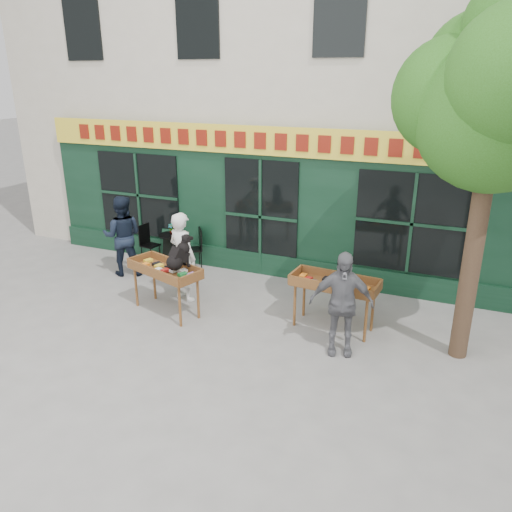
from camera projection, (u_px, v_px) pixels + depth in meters
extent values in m
plane|color=slate|center=(214.00, 316.00, 9.45)|extent=(80.00, 80.00, 0.00)
cube|color=beige|center=(315.00, 46.00, 12.92)|extent=(14.00, 7.00, 10.00)
cube|color=black|center=(263.00, 204.00, 10.99)|extent=(11.00, 0.16, 3.20)
cube|color=yellow|center=(261.00, 141.00, 10.41)|extent=(11.00, 0.06, 0.60)
cube|color=maroon|center=(260.00, 141.00, 10.37)|extent=(9.60, 0.03, 0.34)
cube|color=black|center=(261.00, 263.00, 11.37)|extent=(11.00, 0.10, 0.50)
cube|color=black|center=(261.00, 217.00, 10.99)|extent=(1.70, 0.05, 2.50)
cube|color=black|center=(139.00, 195.00, 12.09)|extent=(2.20, 0.05, 2.00)
cube|color=black|center=(412.00, 224.00, 9.76)|extent=(2.20, 0.05, 2.00)
cylinder|color=#382619|center=(473.00, 251.00, 7.52)|extent=(0.28, 0.28, 3.60)
sphere|color=#235012|center=(495.00, 113.00, 6.84)|extent=(2.20, 2.20, 2.20)
sphere|color=#235012|center=(451.00, 97.00, 7.16)|extent=(1.70, 1.70, 1.70)
sphere|color=#235012|center=(478.00, 67.00, 7.26)|extent=(1.60, 1.60, 1.60)
cylinder|color=brown|center=(136.00, 287.00, 9.72)|extent=(0.05, 0.05, 0.80)
cylinder|color=brown|center=(180.00, 306.00, 8.91)|extent=(0.05, 0.05, 0.80)
cylinder|color=brown|center=(154.00, 280.00, 10.03)|extent=(0.05, 0.05, 0.80)
cylinder|color=brown|center=(198.00, 298.00, 9.22)|extent=(0.05, 0.05, 0.80)
cube|color=brown|center=(165.00, 272.00, 9.33)|extent=(1.61, 1.03, 0.05)
cube|color=brown|center=(152.00, 273.00, 9.09)|extent=(1.44, 0.51, 0.18)
cube|color=brown|center=(177.00, 264.00, 9.50)|extent=(1.44, 0.51, 0.18)
cube|color=brown|center=(165.00, 269.00, 9.31)|extent=(1.36, 0.79, 0.06)
imported|color=silver|center=(183.00, 257.00, 9.86)|extent=(0.76, 0.62, 1.81)
cylinder|color=brown|center=(295.00, 305.00, 8.95)|extent=(0.05, 0.05, 0.80)
cylinder|color=brown|center=(366.00, 321.00, 8.39)|extent=(0.05, 0.05, 0.80)
cylinder|color=brown|center=(304.00, 296.00, 9.32)|extent=(0.05, 0.05, 0.80)
cylinder|color=brown|center=(373.00, 310.00, 8.76)|extent=(0.05, 0.05, 0.80)
cube|color=brown|center=(335.00, 286.00, 8.71)|extent=(1.54, 0.70, 0.05)
cube|color=brown|center=(329.00, 288.00, 8.44)|extent=(1.50, 0.16, 0.18)
cube|color=brown|center=(340.00, 276.00, 8.93)|extent=(1.50, 0.16, 0.18)
cube|color=brown|center=(335.00, 283.00, 8.69)|extent=(1.33, 0.50, 0.06)
imported|color=#59595E|center=(341.00, 303.00, 7.94)|extent=(1.10, 0.68, 1.74)
cylinder|color=black|center=(173.00, 264.00, 11.96)|extent=(0.36, 0.36, 0.03)
cylinder|color=black|center=(172.00, 250.00, 11.84)|extent=(0.04, 0.04, 0.72)
cylinder|color=black|center=(172.00, 235.00, 11.71)|extent=(0.60, 0.60, 0.03)
cube|color=black|center=(150.00, 245.00, 11.93)|extent=(0.41, 0.41, 0.03)
cube|color=black|center=(144.00, 234.00, 11.92)|extent=(0.08, 0.36, 0.50)
cylinder|color=black|center=(151.00, 257.00, 11.81)|extent=(0.02, 0.02, 0.44)
cylinder|color=black|center=(160.00, 254.00, 12.05)|extent=(0.02, 0.02, 0.44)
cylinder|color=black|center=(142.00, 255.00, 11.96)|extent=(0.02, 0.02, 0.44)
cylinder|color=black|center=(151.00, 252.00, 12.20)|extent=(0.02, 0.02, 0.44)
cube|color=black|center=(194.00, 249.00, 11.65)|extent=(0.50, 0.50, 0.03)
cube|color=black|center=(200.00, 239.00, 11.61)|extent=(0.24, 0.31, 0.50)
cylinder|color=black|center=(187.00, 257.00, 11.84)|extent=(0.02, 0.02, 0.44)
cylinder|color=black|center=(188.00, 261.00, 11.56)|extent=(0.02, 0.02, 0.44)
cylinder|color=black|center=(199.00, 256.00, 11.90)|extent=(0.02, 0.02, 0.44)
cylinder|color=black|center=(201.00, 260.00, 11.63)|extent=(0.02, 0.02, 0.44)
imported|color=gray|center=(171.00, 229.00, 11.66)|extent=(0.15, 0.11, 0.27)
imported|color=black|center=(123.00, 236.00, 11.13)|extent=(1.10, 1.01, 1.82)
cube|color=black|center=(172.00, 246.00, 12.04)|extent=(0.58, 0.24, 0.79)
cube|color=black|center=(172.00, 246.00, 12.02)|extent=(0.47, 0.21, 0.65)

